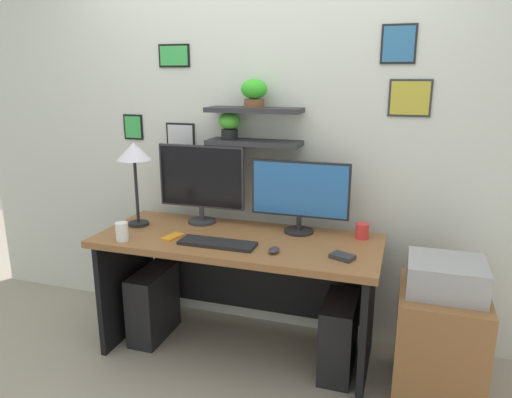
{
  "coord_description": "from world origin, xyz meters",
  "views": [
    {
      "loc": [
        0.92,
        -2.47,
        1.68
      ],
      "look_at": [
        0.1,
        0.05,
        0.98
      ],
      "focal_mm": 33.24,
      "sensor_mm": 36.0,
      "label": 1
    }
  ],
  "objects_px": {
    "monitor_left": "(201,181)",
    "scissors_tray": "(342,257)",
    "desk_lamp": "(134,157)",
    "printer": "(446,276)",
    "computer_tower_left": "(154,304)",
    "water_cup": "(122,232)",
    "coffee_mug": "(362,231)",
    "monitor_right": "(300,193)",
    "desk": "(241,267)",
    "keyboard": "(217,243)",
    "computer_tower_right": "(339,336)",
    "drawer_cabinet": "(439,343)",
    "computer_mouse": "(274,250)",
    "cell_phone": "(173,237)"
  },
  "relations": [
    {
      "from": "computer_mouse",
      "to": "coffee_mug",
      "type": "bearing_deg",
      "value": 42.02
    },
    {
      "from": "desk_lamp",
      "to": "printer",
      "type": "distance_m",
      "value": 1.91
    },
    {
      "from": "monitor_right",
      "to": "computer_tower_left",
      "type": "height_order",
      "value": "monitor_right"
    },
    {
      "from": "computer_mouse",
      "to": "computer_tower_left",
      "type": "xyz_separation_m",
      "value": [
        -0.86,
        0.17,
        -0.54
      ]
    },
    {
      "from": "coffee_mug",
      "to": "scissors_tray",
      "type": "xyz_separation_m",
      "value": [
        -0.06,
        -0.36,
        -0.03
      ]
    },
    {
      "from": "desk",
      "to": "computer_mouse",
      "type": "distance_m",
      "value": 0.42
    },
    {
      "from": "scissors_tray",
      "to": "water_cup",
      "type": "relative_size",
      "value": 1.09
    },
    {
      "from": "desk",
      "to": "computer_tower_left",
      "type": "xyz_separation_m",
      "value": [
        -0.59,
        -0.05,
        -0.31
      ]
    },
    {
      "from": "monitor_left",
      "to": "computer_tower_left",
      "type": "bearing_deg",
      "value": -141.05
    },
    {
      "from": "coffee_mug",
      "to": "computer_tower_right",
      "type": "bearing_deg",
      "value": -108.45
    },
    {
      "from": "monitor_left",
      "to": "scissors_tray",
      "type": "bearing_deg",
      "value": -20.45
    },
    {
      "from": "keyboard",
      "to": "monitor_left",
      "type": "bearing_deg",
      "value": 125.06
    },
    {
      "from": "desk_lamp",
      "to": "printer",
      "type": "xyz_separation_m",
      "value": [
        1.84,
        -0.08,
        -0.51
      ]
    },
    {
      "from": "monitor_left",
      "to": "computer_mouse",
      "type": "relative_size",
      "value": 6.38
    },
    {
      "from": "computer_tower_right",
      "to": "monitor_right",
      "type": "bearing_deg",
      "value": 142.96
    },
    {
      "from": "water_cup",
      "to": "computer_tower_right",
      "type": "distance_m",
      "value": 1.39
    },
    {
      "from": "desk_lamp",
      "to": "drawer_cabinet",
      "type": "height_order",
      "value": "desk_lamp"
    },
    {
      "from": "desk_lamp",
      "to": "water_cup",
      "type": "distance_m",
      "value": 0.49
    },
    {
      "from": "monitor_right",
      "to": "scissors_tray",
      "type": "height_order",
      "value": "monitor_right"
    },
    {
      "from": "keyboard",
      "to": "monitor_right",
      "type": "bearing_deg",
      "value": 43.49
    },
    {
      "from": "drawer_cabinet",
      "to": "cell_phone",
      "type": "bearing_deg",
      "value": -177.44
    },
    {
      "from": "desk",
      "to": "computer_tower_left",
      "type": "bearing_deg",
      "value": -174.7
    },
    {
      "from": "monitor_right",
      "to": "desk_lamp",
      "type": "relative_size",
      "value": 1.13
    },
    {
      "from": "computer_tower_left",
      "to": "computer_tower_right",
      "type": "height_order",
      "value": "computer_tower_left"
    },
    {
      "from": "monitor_left",
      "to": "keyboard",
      "type": "bearing_deg",
      "value": -54.94
    },
    {
      "from": "drawer_cabinet",
      "to": "computer_tower_left",
      "type": "distance_m",
      "value": 1.74
    },
    {
      "from": "computer_tower_left",
      "to": "water_cup",
      "type": "bearing_deg",
      "value": -94.94
    },
    {
      "from": "keyboard",
      "to": "printer",
      "type": "height_order",
      "value": "keyboard"
    },
    {
      "from": "computer_tower_right",
      "to": "drawer_cabinet",
      "type": "bearing_deg",
      "value": -3.79
    },
    {
      "from": "desk",
      "to": "drawer_cabinet",
      "type": "bearing_deg",
      "value": -4.96
    },
    {
      "from": "monitor_right",
      "to": "keyboard",
      "type": "height_order",
      "value": "monitor_right"
    },
    {
      "from": "monitor_left",
      "to": "monitor_right",
      "type": "relative_size",
      "value": 0.96
    },
    {
      "from": "coffee_mug",
      "to": "computer_tower_left",
      "type": "xyz_separation_m",
      "value": [
        -1.29,
        -0.22,
        -0.57
      ]
    },
    {
      "from": "drawer_cabinet",
      "to": "computer_tower_left",
      "type": "relative_size",
      "value": 1.31
    },
    {
      "from": "monitor_right",
      "to": "water_cup",
      "type": "height_order",
      "value": "monitor_right"
    },
    {
      "from": "computer_tower_left",
      "to": "computer_tower_right",
      "type": "bearing_deg",
      "value": -0.48
    },
    {
      "from": "water_cup",
      "to": "computer_tower_left",
      "type": "bearing_deg",
      "value": 85.06
    },
    {
      "from": "monitor_right",
      "to": "computer_tower_right",
      "type": "bearing_deg",
      "value": -37.04
    },
    {
      "from": "monitor_left",
      "to": "computer_tower_left",
      "type": "height_order",
      "value": "monitor_left"
    },
    {
      "from": "coffee_mug",
      "to": "water_cup",
      "type": "height_order",
      "value": "water_cup"
    },
    {
      "from": "monitor_right",
      "to": "computer_tower_right",
      "type": "xyz_separation_m",
      "value": [
        0.3,
        -0.23,
        -0.77
      ]
    },
    {
      "from": "scissors_tray",
      "to": "computer_tower_right",
      "type": "xyz_separation_m",
      "value": [
        -0.01,
        0.13,
        -0.54
      ]
    },
    {
      "from": "desk",
      "to": "keyboard",
      "type": "height_order",
      "value": "keyboard"
    },
    {
      "from": "scissors_tray",
      "to": "drawer_cabinet",
      "type": "xyz_separation_m",
      "value": [
        0.52,
        0.09,
        -0.46
      ]
    },
    {
      "from": "keyboard",
      "to": "coffee_mug",
      "type": "distance_m",
      "value": 0.85
    },
    {
      "from": "printer",
      "to": "scissors_tray",
      "type": "bearing_deg",
      "value": -169.61
    },
    {
      "from": "scissors_tray",
      "to": "coffee_mug",
      "type": "bearing_deg",
      "value": 80.04
    },
    {
      "from": "monitor_right",
      "to": "computer_tower_left",
      "type": "xyz_separation_m",
      "value": [
        -0.91,
        -0.22,
        -0.77
      ]
    },
    {
      "from": "desk",
      "to": "coffee_mug",
      "type": "distance_m",
      "value": 0.76
    },
    {
      "from": "desk",
      "to": "drawer_cabinet",
      "type": "distance_m",
      "value": 1.18
    }
  ]
}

